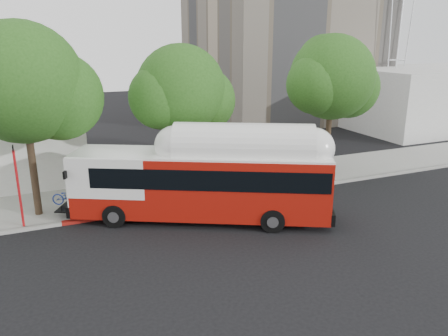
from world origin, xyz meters
The scene contains 10 objects.
ground centered at (0.00, 0.00, 0.00)m, with size 120.00×120.00×0.00m, color black.
sidewalk centered at (0.00, 6.50, 0.07)m, with size 60.00×5.00×0.15m, color gray.
curb_strip centered at (0.00, 3.90, 0.07)m, with size 60.00×0.30×0.15m, color gray.
red_curb_segment centered at (-3.00, 3.90, 0.08)m, with size 10.00×0.32×0.16m, color maroon.
street_tree_left centered at (-8.53, 5.56, 6.60)m, with size 6.67×5.80×9.74m.
street_tree_mid centered at (-0.59, 6.06, 5.91)m, with size 5.75×5.00×8.62m.
street_tree_right centered at (9.44, 5.86, 6.26)m, with size 6.21×5.40×9.18m.
horizon_block centered at (30.00, 16.00, 3.00)m, with size 20.00×12.00×6.00m, color silver.
transit_bus centered at (-1.31, 1.84, 1.87)m, with size 13.10×8.29×4.01m.
signal_pole centered at (-9.70, 4.13, 2.13)m, with size 0.12×0.39×4.15m.
Camera 1 is at (-8.37, -17.50, 8.85)m, focal length 35.00 mm.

